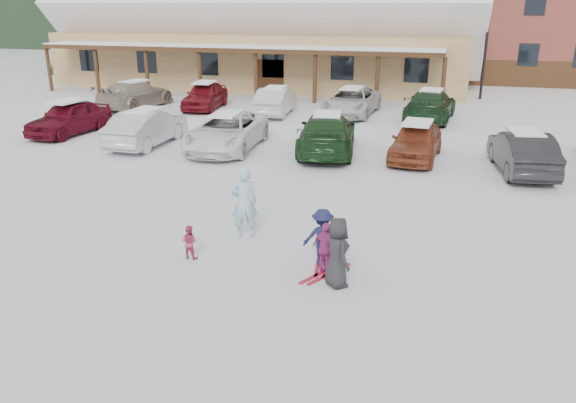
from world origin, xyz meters
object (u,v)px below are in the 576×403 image
(bystander_dark, at_px, (337,252))
(parked_car_1, at_px, (146,128))
(day_lodge, at_px, (263,27))
(parked_car_9, at_px, (275,101))
(parked_car_11, at_px, (430,105))
(parked_car_2, at_px, (227,132))
(lamp_post, at_px, (487,40))
(parked_car_4, at_px, (416,141))
(child_magenta, at_px, (326,249))
(parked_car_5, at_px, (522,152))
(parked_car_8, at_px, (205,95))
(parked_car_0, at_px, (69,118))
(child_navy, at_px, (322,237))
(toddler_red, at_px, (189,242))
(parked_car_10, at_px, (352,101))
(parked_car_7, at_px, (136,94))
(parked_car_3, at_px, (327,134))
(adult_skier, at_px, (244,202))

(bystander_dark, bearing_deg, parked_car_1, 8.81)
(bystander_dark, bearing_deg, day_lodge, -15.29)
(parked_car_9, xyz_separation_m, parked_car_11, (7.85, 0.60, 0.05))
(parked_car_2, bearing_deg, lamp_post, 53.44)
(parked_car_1, distance_m, parked_car_4, 10.80)
(child_magenta, relative_size, parked_car_11, 0.23)
(parked_car_5, height_order, parked_car_8, parked_car_8)
(day_lodge, bearing_deg, parked_car_5, -51.04)
(child_magenta, height_order, parked_car_0, parked_car_0)
(child_navy, height_order, parked_car_5, parked_car_5)
(lamp_post, distance_m, parked_car_9, 13.63)
(toddler_red, xyz_separation_m, parked_car_8, (-7.42, 17.99, 0.33))
(parked_car_8, distance_m, parked_car_10, 8.10)
(parked_car_2, bearing_deg, parked_car_11, 43.85)
(parked_car_0, distance_m, parked_car_9, 10.17)
(parked_car_0, relative_size, parked_car_7, 0.85)
(bystander_dark, xyz_separation_m, parked_car_3, (-2.45, 10.72, 0.01))
(bystander_dark, distance_m, parked_car_10, 18.98)
(parked_car_10, bearing_deg, parked_car_1, -124.69)
(day_lodge, distance_m, parked_car_0, 18.68)
(day_lodge, relative_size, parked_car_8, 6.82)
(adult_skier, height_order, parked_car_3, adult_skier)
(bystander_dark, bearing_deg, parked_car_5, -60.76)
(parked_car_1, relative_size, parked_car_9, 1.04)
(parked_car_1, bearing_deg, parked_car_11, -142.49)
(lamp_post, height_order, parked_car_0, lamp_post)
(parked_car_4, bearing_deg, parked_car_2, -171.37)
(parked_car_9, bearing_deg, parked_car_0, 37.93)
(parked_car_0, bearing_deg, toddler_red, -39.28)
(parked_car_3, distance_m, parked_car_8, 11.43)
(parked_car_2, xyz_separation_m, parked_car_3, (3.97, 0.53, 0.04))
(parked_car_4, xyz_separation_m, parked_car_7, (-15.72, 6.97, 0.04))
(parked_car_0, xyz_separation_m, parked_car_4, (15.15, -0.23, -0.04))
(child_magenta, distance_m, parked_car_0, 17.37)
(lamp_post, bearing_deg, child_navy, -100.01)
(parked_car_2, xyz_separation_m, parked_car_10, (3.59, 8.59, -0.01))
(parked_car_11, bearing_deg, parked_car_5, 117.34)
(lamp_post, relative_size, child_navy, 4.64)
(parked_car_2, relative_size, parked_car_8, 1.20)
(lamp_post, distance_m, parked_car_11, 8.46)
(parked_car_8, bearing_deg, toddler_red, -73.36)
(adult_skier, height_order, parked_car_11, adult_skier)
(adult_skier, height_order, parked_car_0, adult_skier)
(lamp_post, relative_size, parked_car_1, 1.38)
(adult_skier, bearing_deg, lamp_post, -134.13)
(parked_car_0, xyz_separation_m, parked_car_2, (7.78, -0.72, -0.02))
(child_magenta, bearing_deg, lamp_post, -70.97)
(adult_skier, relative_size, parked_car_2, 0.36)
(child_navy, relative_size, parked_car_1, 0.30)
(adult_skier, height_order, bystander_dark, adult_skier)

